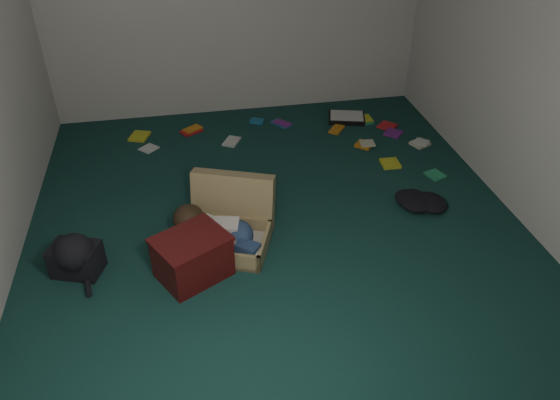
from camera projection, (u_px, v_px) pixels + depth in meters
name	position (u px, v px, depth m)	size (l,w,h in m)	color
floor	(277.00, 225.00, 4.49)	(4.50, 4.50, 0.00)	#133933
wall_front	(392.00, 310.00, 1.94)	(4.50, 4.50, 0.00)	silver
wall_right	(539.00, 55.00, 4.06)	(4.50, 4.50, 0.00)	silver
suitcase	(228.00, 223.00, 4.27)	(0.85, 0.84, 0.49)	tan
person	(216.00, 231.00, 4.12)	(0.65, 0.53, 0.30)	silver
maroon_bin	(192.00, 257.00, 3.90)	(0.62, 0.58, 0.34)	#480F0E
backpack	(76.00, 258.00, 3.95)	(0.43, 0.34, 0.26)	black
clothing_pile	(426.00, 202.00, 4.65)	(0.44, 0.36, 0.14)	black
paper_tray	(347.00, 118.00, 6.07)	(0.46, 0.39, 0.06)	black
book_scatter	(309.00, 138.00, 5.71)	(3.01, 1.64, 0.02)	yellow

